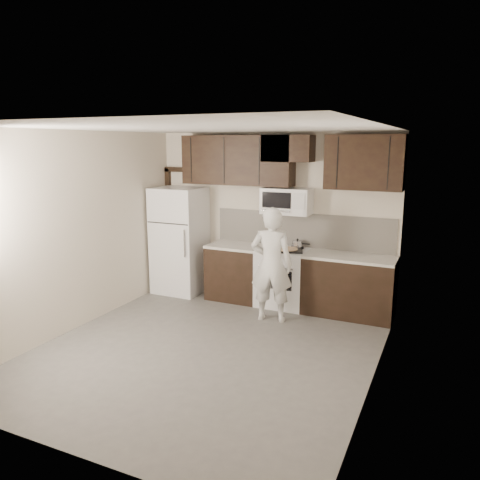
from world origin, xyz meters
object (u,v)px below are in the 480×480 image
Objects in this scene: microwave at (287,201)px; stove at (283,277)px; refrigerator at (180,240)px; person at (271,265)px.

stove is at bearing -89.90° from microwave.
person is (1.91, -0.63, -0.07)m from refrigerator.
person is (0.06, -0.79, -0.82)m from microwave.
refrigerator is 1.09× the size of person.
refrigerator is at bearing -174.85° from microwave.
person reaches higher than stove.
microwave is 1.14m from person.
microwave is at bearing 90.10° from stove.
stove is 0.57× the size of person.
stove is 1.90m from refrigerator.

